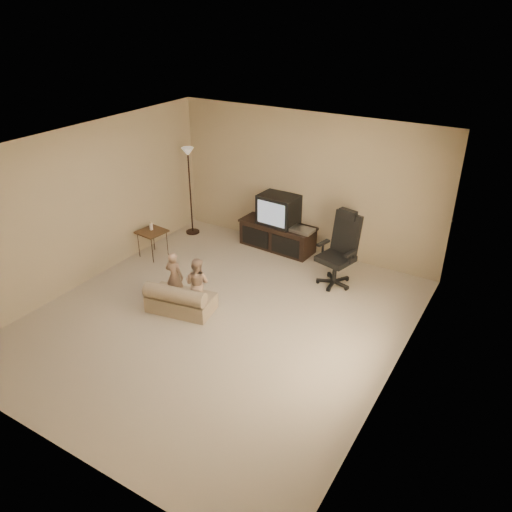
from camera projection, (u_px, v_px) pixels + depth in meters
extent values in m
plane|color=#C1AE99|center=(219.00, 320.00, 7.23)|extent=(5.50, 5.50, 0.00)
plane|color=silver|center=(212.00, 150.00, 6.07)|extent=(5.50, 5.50, 0.00)
plane|color=tan|center=(306.00, 184.00, 8.74)|extent=(5.00, 0.00, 5.00)
plane|color=tan|center=(42.00, 354.00, 4.56)|extent=(5.00, 0.00, 5.00)
plane|color=tan|center=(84.00, 206.00, 7.79)|extent=(0.00, 5.50, 5.50)
plane|color=tan|center=(401.00, 293.00, 5.51)|extent=(0.00, 5.50, 5.50)
cube|color=black|center=(277.00, 237.00, 9.20)|extent=(1.41, 0.58, 0.44)
cube|color=black|center=(278.00, 225.00, 9.09)|extent=(1.45, 0.62, 0.04)
cube|color=black|center=(255.00, 237.00, 9.18)|extent=(0.57, 0.06, 0.33)
cube|color=black|center=(285.00, 246.00, 8.85)|extent=(0.57, 0.06, 0.33)
cube|color=black|center=(279.00, 209.00, 8.97)|extent=(0.72, 0.54, 0.54)
cube|color=white|center=(271.00, 214.00, 8.79)|extent=(0.56, 0.05, 0.42)
cube|color=#B7B7B9|center=(302.00, 230.00, 8.75)|extent=(0.41, 0.30, 0.06)
cylinder|color=black|center=(335.00, 271.00, 8.01)|extent=(0.07, 0.07, 0.39)
cube|color=black|center=(336.00, 259.00, 7.90)|extent=(0.60, 0.60, 0.09)
cube|color=black|center=(346.00, 233.00, 7.88)|extent=(0.50, 0.28, 0.69)
cube|color=black|center=(348.00, 215.00, 7.73)|extent=(0.31, 0.17, 0.16)
cube|color=black|center=(323.00, 243.00, 7.98)|extent=(0.13, 0.28, 0.04)
cube|color=black|center=(350.00, 254.00, 7.65)|extent=(0.13, 0.28, 0.04)
cube|color=brown|center=(152.00, 232.00, 8.79)|extent=(0.49, 0.49, 0.03)
cylinder|color=black|center=(139.00, 245.00, 8.87)|extent=(0.01, 0.01, 0.49)
cylinder|color=black|center=(152.00, 250.00, 8.68)|extent=(0.01, 0.01, 0.49)
cylinder|color=black|center=(154.00, 238.00, 9.12)|extent=(0.01, 0.01, 0.49)
cylinder|color=black|center=(167.00, 243.00, 8.93)|extent=(0.01, 0.01, 0.49)
cylinder|color=white|center=(151.00, 227.00, 8.80)|extent=(0.06, 0.06, 0.12)
cone|color=#D6BD8C|center=(151.00, 222.00, 8.77)|extent=(0.05, 0.05, 0.04)
cylinder|color=black|center=(193.00, 232.00, 9.91)|extent=(0.27, 0.27, 0.03)
cylinder|color=black|center=(190.00, 194.00, 9.54)|extent=(0.03, 0.03, 1.61)
cone|color=beige|center=(188.00, 152.00, 9.16)|extent=(0.23, 0.23, 0.15)
cube|color=tan|center=(181.00, 302.00, 7.41)|extent=(1.04, 0.69, 0.25)
cylinder|color=tan|center=(175.00, 295.00, 7.16)|extent=(0.97, 0.39, 0.23)
imported|color=tan|center=(175.00, 277.00, 7.53)|extent=(0.32, 0.25, 0.81)
imported|color=tan|center=(197.00, 283.00, 7.35)|extent=(0.42, 0.26, 0.81)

